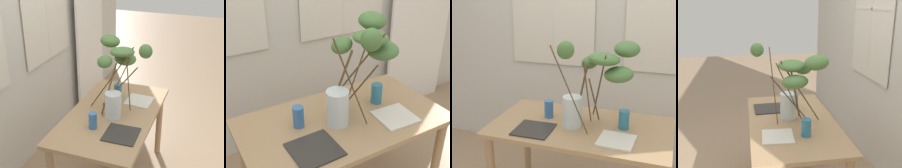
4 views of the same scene
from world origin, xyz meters
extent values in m
cube|color=silver|center=(-0.56, 0.92, 1.62)|extent=(0.77, 0.01, 1.34)
cube|color=silver|center=(-0.56, 0.91, 1.62)|extent=(0.84, 0.01, 1.41)
cube|color=silver|center=(-0.56, 0.91, 1.62)|extent=(0.02, 0.01, 1.34)
cube|color=silver|center=(-0.56, 0.91, 1.62)|extent=(0.77, 0.01, 0.02)
cube|color=tan|center=(0.00, 0.00, 0.71)|extent=(1.27, 0.72, 0.03)
cylinder|color=tan|center=(-0.58, -0.30, 0.35)|extent=(0.06, 0.06, 0.70)
cylinder|color=tan|center=(-0.58, 0.30, 0.35)|extent=(0.06, 0.06, 0.70)
cylinder|color=silver|center=(-0.05, -0.03, 0.84)|extent=(0.14, 0.14, 0.22)
cylinder|color=silver|center=(-0.05, -0.03, 0.77)|extent=(0.12, 0.12, 0.07)
cylinder|color=brown|center=(0.11, 0.05, 1.01)|extent=(0.16, 0.35, 0.55)
ellipsoid|color=#477038|center=(0.28, 0.12, 1.28)|extent=(0.23, 0.24, 0.13)
cylinder|color=brown|center=(-0.01, 0.03, 0.96)|extent=(0.13, 0.11, 0.44)
ellipsoid|color=#477038|center=(0.04, 0.08, 1.18)|extent=(0.20, 0.18, 0.15)
cylinder|color=brown|center=(-0.04, -0.15, 1.03)|extent=(0.26, 0.04, 0.59)
ellipsoid|color=#477038|center=(-0.02, -0.27, 1.33)|extent=(0.14, 0.13, 0.15)
cylinder|color=brown|center=(0.10, -0.02, 0.94)|extent=(0.01, 0.32, 0.41)
ellipsoid|color=#477038|center=(0.26, -0.02, 1.14)|extent=(0.20, 0.20, 0.12)
cylinder|color=brown|center=(0.05, -0.03, 0.99)|extent=(0.01, 0.22, 0.50)
ellipsoid|color=#477038|center=(0.16, -0.03, 1.24)|extent=(0.21, 0.21, 0.10)
cylinder|color=#386BAD|center=(-0.27, 0.07, 0.79)|extent=(0.07, 0.07, 0.13)
cylinder|color=teal|center=(0.30, 0.06, 0.80)|extent=(0.07, 0.07, 0.13)
cube|color=#2D2B28|center=(-0.29, -0.18, 0.73)|extent=(0.26, 0.26, 0.01)
cube|color=silver|center=(0.29, -0.16, 0.73)|extent=(0.24, 0.24, 0.01)
camera|label=1|loc=(-2.30, -0.84, 2.15)|focal=52.78mm
camera|label=2|loc=(-0.82, -1.32, 1.79)|focal=48.22mm
camera|label=3|loc=(0.59, -2.06, 1.73)|focal=52.64mm
camera|label=4|loc=(2.09, -0.36, 1.68)|focal=43.96mm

